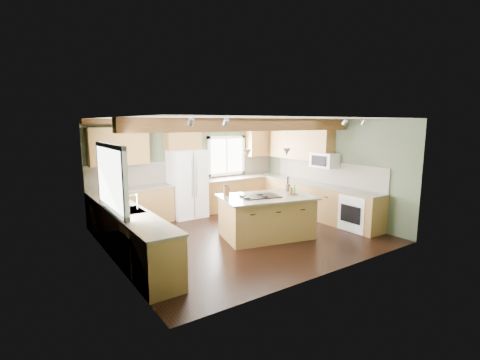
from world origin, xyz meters
TOP-DOWN VIEW (x-y plane):
  - floor at (0.00, 0.00)m, footprint 5.60×5.60m
  - ceiling at (0.00, 0.00)m, footprint 5.60×5.60m
  - wall_back at (0.00, 2.50)m, footprint 5.60×0.00m
  - wall_left at (-2.80, 0.00)m, footprint 0.00×5.00m
  - wall_right at (2.80, 0.00)m, footprint 0.00×5.00m
  - ceiling_beam at (0.00, -0.39)m, footprint 5.55×0.26m
  - soffit_trim at (0.00, 2.40)m, footprint 5.55×0.20m
  - backsplash_back at (0.00, 2.48)m, footprint 5.58×0.03m
  - backsplash_right at (2.78, 0.05)m, footprint 0.03×3.70m
  - base_cab_back_left at (-1.79, 2.20)m, footprint 2.02×0.60m
  - counter_back_left at (-1.79, 2.20)m, footprint 2.06×0.64m
  - base_cab_back_right at (1.49, 2.20)m, footprint 2.62×0.60m
  - counter_back_right at (1.49, 2.20)m, footprint 2.66×0.64m
  - base_cab_left at (-2.50, 0.05)m, footprint 0.60×3.70m
  - counter_left at (-2.50, 0.05)m, footprint 0.64×3.74m
  - base_cab_right at (2.50, 0.05)m, footprint 0.60×3.70m
  - counter_right at (2.50, 0.05)m, footprint 0.64×3.74m
  - upper_cab_back_left at (-1.99, 2.33)m, footprint 1.40×0.35m
  - upper_cab_over_fridge at (-0.30, 2.33)m, footprint 0.96×0.35m
  - upper_cab_right at (2.62, 0.90)m, footprint 0.35×2.20m
  - upper_cab_back_corner at (2.30, 2.33)m, footprint 0.90×0.35m
  - window_left at (-2.78, 0.05)m, footprint 0.04×1.60m
  - window_back at (1.15, 2.48)m, footprint 1.10×0.04m
  - sink at (-2.50, 0.05)m, footprint 0.50×0.65m
  - faucet at (-2.32, 0.05)m, footprint 0.02×0.02m
  - dishwasher at (-2.49, -1.25)m, footprint 0.60×0.60m
  - oven at (2.49, -1.25)m, footprint 0.60×0.72m
  - microwave at (2.58, -0.05)m, footprint 0.40×0.70m
  - pendant_left at (-0.06, -0.28)m, footprint 0.18×0.18m
  - pendant_right at (0.86, -0.50)m, footprint 0.18×0.18m
  - refrigerator at (-0.30, 2.12)m, footprint 0.90×0.74m
  - island at (0.40, -0.39)m, footprint 2.09×1.56m
  - island_top at (0.40, -0.39)m, footprint 2.24×1.71m
  - cooktop at (0.25, -0.36)m, footprint 0.92×0.72m
  - knife_block at (-0.28, 0.20)m, footprint 0.13×0.10m
  - utensil_crock at (1.20, -0.20)m, footprint 0.12×0.12m
  - bottle_tray at (1.00, -0.58)m, footprint 0.30×0.30m

SIDE VIEW (x-z plane):
  - floor at x=0.00m, z-range 0.00..0.00m
  - dishwasher at x=-2.49m, z-range 0.01..0.85m
  - oven at x=2.49m, z-range 0.01..0.85m
  - base_cab_back_left at x=-1.79m, z-range 0.00..0.88m
  - base_cab_back_right at x=1.49m, z-range 0.00..0.88m
  - base_cab_left at x=-2.50m, z-range 0.00..0.88m
  - base_cab_right at x=2.50m, z-range 0.00..0.88m
  - island at x=0.40m, z-range 0.00..0.88m
  - counter_back_left at x=-1.79m, z-range 0.88..0.92m
  - counter_back_right at x=1.49m, z-range 0.88..0.92m
  - counter_left at x=-2.50m, z-range 0.88..0.92m
  - counter_right at x=2.50m, z-range 0.88..0.92m
  - refrigerator at x=-0.30m, z-range 0.00..1.80m
  - island_top at x=0.40m, z-range 0.88..0.92m
  - sink at x=-2.50m, z-range 0.89..0.92m
  - cooktop at x=0.25m, z-range 0.92..0.94m
  - utensil_crock at x=1.20m, z-range 0.92..1.07m
  - knife_block at x=-0.28m, z-range 0.92..1.12m
  - bottle_tray at x=1.00m, z-range 0.92..1.12m
  - faucet at x=-2.32m, z-range 0.91..1.19m
  - backsplash_back at x=0.00m, z-range 0.92..1.50m
  - backsplash_right at x=2.78m, z-range 0.92..1.50m
  - wall_back at x=0.00m, z-range -1.50..4.10m
  - wall_left at x=-2.80m, z-range -1.20..3.80m
  - wall_right at x=2.80m, z-range -1.20..3.80m
  - window_back at x=1.15m, z-range 1.05..2.05m
  - window_left at x=-2.78m, z-range 1.02..2.08m
  - microwave at x=2.58m, z-range 1.36..1.74m
  - pendant_left at x=-0.06m, z-range 1.80..1.96m
  - pendant_right at x=0.86m, z-range 1.80..1.96m
  - upper_cab_back_left at x=-1.99m, z-range 1.50..2.40m
  - upper_cab_right at x=2.62m, z-range 1.50..2.40m
  - upper_cab_back_corner at x=2.30m, z-range 1.50..2.40m
  - upper_cab_over_fridge at x=-0.30m, z-range 1.80..2.50m
  - ceiling_beam at x=0.00m, z-range 2.34..2.60m
  - soffit_trim at x=0.00m, z-range 2.49..2.59m
  - ceiling at x=0.00m, z-range 2.60..2.60m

